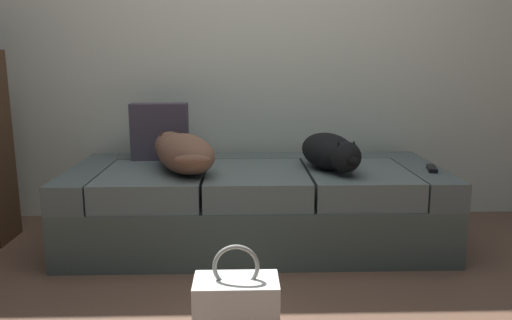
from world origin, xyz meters
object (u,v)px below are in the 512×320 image
(couch, at_px, (256,205))
(handbag, at_px, (236,308))
(dog_dark, at_px, (331,152))
(tv_remote, at_px, (432,168))
(dog_tan, at_px, (183,152))
(throw_pillow, at_px, (160,132))

(couch, bearing_deg, handbag, -95.76)
(dog_dark, relative_size, tv_remote, 3.76)
(dog_tan, relative_size, dog_dark, 1.04)
(couch, bearing_deg, dog_dark, -12.05)
(dog_dark, distance_m, throw_pillow, 1.04)
(dog_tan, relative_size, throw_pillow, 1.73)
(couch, height_order, throw_pillow, throw_pillow)
(dog_dark, relative_size, handbag, 1.49)
(throw_pillow, xyz_separation_m, handbag, (0.47, -1.27, -0.49))
(tv_remote, height_order, throw_pillow, throw_pillow)
(couch, relative_size, throw_pillow, 6.14)
(dog_dark, bearing_deg, dog_tan, -177.90)
(dog_dark, xyz_separation_m, throw_pillow, (-0.98, 0.33, 0.07))
(dog_tan, xyz_separation_m, handbag, (0.29, -0.91, -0.43))
(couch, xyz_separation_m, handbag, (-0.10, -1.03, -0.10))
(dog_tan, bearing_deg, tv_remote, -0.24)
(dog_dark, xyz_separation_m, handbag, (-0.51, -0.94, -0.42))
(couch, distance_m, dog_tan, 0.53)
(couch, relative_size, tv_remote, 13.92)
(couch, distance_m, tv_remote, 1.00)
(dog_tan, distance_m, handbag, 1.05)
(handbag, bearing_deg, throw_pillow, 110.30)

